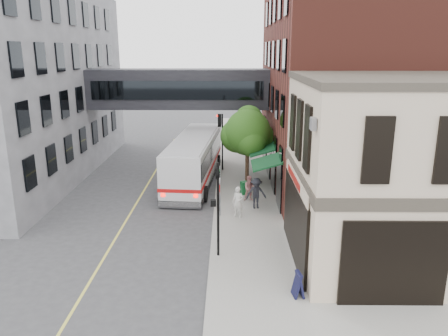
{
  "coord_description": "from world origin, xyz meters",
  "views": [
    {
      "loc": [
        0.84,
        -16.73,
        9.54
      ],
      "look_at": [
        0.64,
        4.97,
        3.59
      ],
      "focal_mm": 35.0,
      "sensor_mm": 36.0,
      "label": 1
    }
  ],
  "objects_px": {
    "bus": "(195,157)",
    "sandwich_board": "(298,284)",
    "pedestrian_a": "(238,202)",
    "pedestrian_c": "(256,193)",
    "pedestrian_b": "(250,188)",
    "newspaper_box": "(244,188)"
  },
  "relations": [
    {
      "from": "sandwich_board",
      "to": "pedestrian_a",
      "type": "bearing_deg",
      "value": 95.06
    },
    {
      "from": "bus",
      "to": "sandwich_board",
      "type": "bearing_deg",
      "value": -71.79
    },
    {
      "from": "pedestrian_a",
      "to": "pedestrian_b",
      "type": "bearing_deg",
      "value": 93.18
    },
    {
      "from": "pedestrian_a",
      "to": "bus",
      "type": "bearing_deg",
      "value": 131.71
    },
    {
      "from": "bus",
      "to": "newspaper_box",
      "type": "distance_m",
      "value": 5.07
    },
    {
      "from": "newspaper_box",
      "to": "sandwich_board",
      "type": "bearing_deg",
      "value": -105.08
    },
    {
      "from": "pedestrian_b",
      "to": "bus",
      "type": "bearing_deg",
      "value": 123.16
    },
    {
      "from": "bus",
      "to": "pedestrian_b",
      "type": "height_order",
      "value": "bus"
    },
    {
      "from": "pedestrian_c",
      "to": "sandwich_board",
      "type": "height_order",
      "value": "pedestrian_c"
    },
    {
      "from": "pedestrian_a",
      "to": "sandwich_board",
      "type": "relative_size",
      "value": 1.74
    },
    {
      "from": "newspaper_box",
      "to": "sandwich_board",
      "type": "relative_size",
      "value": 0.86
    },
    {
      "from": "bus",
      "to": "pedestrian_c",
      "type": "xyz_separation_m",
      "value": [
        4.18,
        -6.05,
        -0.74
      ]
    },
    {
      "from": "pedestrian_b",
      "to": "sandwich_board",
      "type": "distance_m",
      "value": 11.3
    },
    {
      "from": "sandwich_board",
      "to": "pedestrian_b",
      "type": "bearing_deg",
      "value": 87.41
    },
    {
      "from": "pedestrian_a",
      "to": "pedestrian_b",
      "type": "distance_m",
      "value": 2.93
    },
    {
      "from": "pedestrian_c",
      "to": "sandwich_board",
      "type": "bearing_deg",
      "value": -92.2
    },
    {
      "from": "bus",
      "to": "pedestrian_c",
      "type": "distance_m",
      "value": 7.39
    },
    {
      "from": "newspaper_box",
      "to": "pedestrian_c",
      "type": "bearing_deg",
      "value": -99.33
    },
    {
      "from": "bus",
      "to": "pedestrian_a",
      "type": "distance_m",
      "value": 8.09
    },
    {
      "from": "pedestrian_a",
      "to": "pedestrian_c",
      "type": "bearing_deg",
      "value": 70.43
    },
    {
      "from": "sandwich_board",
      "to": "bus",
      "type": "bearing_deg",
      "value": 98.73
    },
    {
      "from": "newspaper_box",
      "to": "sandwich_board",
      "type": "height_order",
      "value": "sandwich_board"
    }
  ]
}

